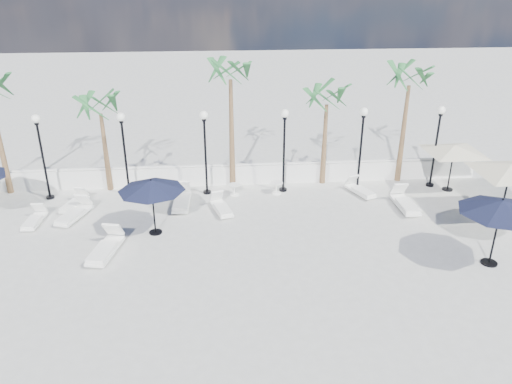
{
  "coord_description": "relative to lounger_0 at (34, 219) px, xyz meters",
  "views": [
    {
      "loc": [
        0.56,
        -14.43,
        9.38
      ],
      "look_at": [
        1.97,
        3.1,
        1.5
      ],
      "focal_mm": 35.0,
      "sensor_mm": 36.0,
      "label": 1
    }
  ],
  "objects": [
    {
      "name": "palm_3",
      "position": [
        12.38,
        3.28,
        3.75
      ],
      "size": [
        2.6,
        2.6,
        4.9
      ],
      "color": "brown",
      "rests_on": "ground"
    },
    {
      "name": "parasol_navy_right",
      "position": [
        16.73,
        -4.32,
        2.0
      ],
      "size": [
        2.8,
        2.8,
        2.51
      ],
      "color": "black",
      "rests_on": "ground"
    },
    {
      "name": "lounger_6",
      "position": [
        13.83,
        1.82,
        0.01
      ],
      "size": [
        1.16,
        1.79,
        0.64
      ],
      "rotation": [
        0.0,
        0.0,
        0.4
      ],
      "color": "white",
      "rests_on": "ground"
    },
    {
      "name": "lounger_7",
      "position": [
        15.33,
        0.21,
        0.06
      ],
      "size": [
        0.73,
        2.1,
        0.78
      ],
      "rotation": [
        0.0,
        0.0,
        0.02
      ],
      "color": "white",
      "rests_on": "ground"
    },
    {
      "name": "lounger_5",
      "position": [
        7.51,
        0.5,
        0.02
      ],
      "size": [
        1.01,
        1.83,
        0.65
      ],
      "rotation": [
        0.0,
        0.0,
        0.27
      ],
      "color": "white",
      "rests_on": "ground"
    },
    {
      "name": "palm_4",
      "position": [
        16.08,
        3.28,
        4.52
      ],
      "size": [
        2.6,
        2.6,
        5.7
      ],
      "color": "brown",
      "rests_on": "ground"
    },
    {
      "name": "side_table_1",
      "position": [
        8.12,
        2.18,
        0.11
      ],
      "size": [
        0.53,
        0.53,
        0.51
      ],
      "color": "white",
      "rests_on": "ground"
    },
    {
      "name": "parasol_cream_sq_b",
      "position": [
        18.88,
        -1.1,
        2.2
      ],
      "size": [
        5.2,
        5.2,
        2.6
      ],
      "color": "black",
      "rests_on": "ground"
    },
    {
      "name": "ground",
      "position": [
        6.88,
        -4.02,
        -0.2
      ],
      "size": [
        100.0,
        100.0,
        0.0
      ],
      "primitive_type": "plane",
      "color": "#A8A8A3",
      "rests_on": "ground"
    },
    {
      "name": "palm_2",
      "position": [
        8.08,
        3.28,
        4.91
      ],
      "size": [
        2.6,
        2.6,
        6.1
      ],
      "color": "brown",
      "rests_on": "ground"
    },
    {
      "name": "lamppost_3",
      "position": [
        6.88,
        2.48,
        2.29
      ],
      "size": [
        0.36,
        0.36,
        3.84
      ],
      "color": "black",
      "rests_on": "ground"
    },
    {
      "name": "balustrade",
      "position": [
        6.88,
        3.48,
        0.26
      ],
      "size": [
        26.0,
        0.3,
        1.01
      ],
      "color": "silver",
      "rests_on": "ground"
    },
    {
      "name": "lamppost_5",
      "position": [
        13.88,
        2.48,
        2.29
      ],
      "size": [
        0.36,
        0.36,
        3.84
      ],
      "color": "black",
      "rests_on": "ground"
    },
    {
      "name": "lamppost_1",
      "position": [
        -0.12,
        2.48,
        2.29
      ],
      "size": [
        0.36,
        0.36,
        3.84
      ],
      "color": "black",
      "rests_on": "ground"
    },
    {
      "name": "lounger_1",
      "position": [
        1.23,
        1.44,
        0.01
      ],
      "size": [
        0.98,
        1.77,
        0.63
      ],
      "rotation": [
        0.0,
        0.0,
        -0.28
      ],
      "color": "white",
      "rests_on": "ground"
    },
    {
      "name": "parasol_navy_mid",
      "position": [
        4.92,
        -1.15,
        1.8
      ],
      "size": [
        2.54,
        2.54,
        2.27
      ],
      "color": "black",
      "rests_on": "ground"
    },
    {
      "name": "side_table_2",
      "position": [
        10.04,
        2.18,
        0.13
      ],
      "size": [
        0.57,
        0.57,
        0.55
      ],
      "color": "white",
      "rests_on": "ground"
    },
    {
      "name": "palm_1",
      "position": [
        2.38,
        3.28,
        3.55
      ],
      "size": [
        2.6,
        2.6,
        4.7
      ],
      "color": "brown",
      "rests_on": "ground"
    },
    {
      "name": "lounger_4",
      "position": [
        5.8,
        1.25,
        0.06
      ],
      "size": [
        0.74,
        2.1,
        0.78
      ],
      "rotation": [
        0.0,
        0.0,
        -0.03
      ],
      "color": "white",
      "rests_on": "ground"
    },
    {
      "name": "lounger_0",
      "position": [
        0.0,
        0.0,
        0.0
      ],
      "size": [
        0.62,
        1.64,
        0.61
      ],
      "rotation": [
        0.0,
        0.0,
        -0.06
      ],
      "color": "white",
      "rests_on": "ground"
    },
    {
      "name": "lounger_2",
      "position": [
        3.32,
        -2.62,
        0.06
      ],
      "size": [
        1.1,
        2.21,
        0.79
      ],
      "rotation": [
        0.0,
        0.0,
        -0.2
      ],
      "color": "white",
      "rests_on": "ground"
    },
    {
      "name": "lamppost_2",
      "position": [
        3.38,
        2.48,
        2.29
      ],
      "size": [
        0.36,
        0.36,
        3.84
      ],
      "color": "black",
      "rests_on": "ground"
    },
    {
      "name": "lamppost_4",
      "position": [
        10.38,
        2.48,
        2.29
      ],
      "size": [
        0.36,
        0.36,
        3.84
      ],
      "color": "black",
      "rests_on": "ground"
    },
    {
      "name": "parasol_cream_sq_a",
      "position": [
        18.01,
        1.95,
        1.96
      ],
      "size": [
        4.77,
        4.77,
        2.34
      ],
      "color": "black",
      "rests_on": "ground"
    },
    {
      "name": "lamppost_6",
      "position": [
        17.38,
        2.48,
        2.29
      ],
      "size": [
        0.36,
        0.36,
        3.84
      ],
      "color": "black",
      "rests_on": "ground"
    },
    {
      "name": "lounger_3",
      "position": [
        1.48,
        0.35,
        0.04
      ],
      "size": [
        1.22,
        2.05,
        0.73
      ],
      "rotation": [
        0.0,
        0.0,
        -0.33
      ],
      "color": "white",
      "rests_on": "ground"
    }
  ]
}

